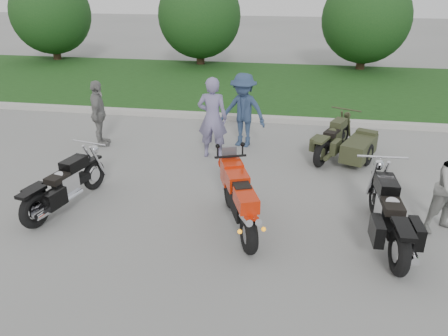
% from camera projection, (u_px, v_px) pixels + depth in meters
% --- Properties ---
extents(ground, '(80.00, 80.00, 0.00)m').
position_uv_depth(ground, '(202.00, 230.00, 7.25)').
color(ground, gray).
rests_on(ground, ground).
extents(curb, '(60.00, 0.30, 0.15)m').
position_uv_depth(curb, '(246.00, 118.00, 12.62)').
color(curb, '#B1AEA6').
rests_on(curb, ground).
extents(grass_strip, '(60.00, 8.00, 0.14)m').
position_uv_depth(grass_strip, '(260.00, 85.00, 16.36)').
color(grass_strip, '#25581E').
rests_on(grass_strip, ground).
extents(tree_far_left, '(3.60, 3.60, 4.00)m').
position_uv_depth(tree_far_left, '(51.00, 14.00, 20.03)').
color(tree_far_left, '#3F2B1C').
rests_on(tree_far_left, ground).
extents(tree_mid_left, '(3.60, 3.60, 4.00)m').
position_uv_depth(tree_mid_left, '(200.00, 16.00, 18.96)').
color(tree_mid_left, '#3F2B1C').
rests_on(tree_mid_left, ground).
extents(tree_mid_right, '(3.60, 3.60, 4.00)m').
position_uv_depth(tree_mid_right, '(366.00, 19.00, 17.90)').
color(tree_mid_right, '#3F2B1C').
rests_on(tree_mid_right, ground).
extents(sportbike_red, '(0.89, 1.97, 0.97)m').
position_uv_depth(sportbike_red, '(239.00, 198.00, 7.05)').
color(sportbike_red, black).
rests_on(sportbike_red, ground).
extents(cruiser_left, '(0.62, 2.13, 0.83)m').
position_uv_depth(cruiser_left, '(63.00, 187.00, 7.74)').
color(cruiser_left, black).
rests_on(cruiser_left, ground).
extents(cruiser_right, '(0.45, 2.40, 0.92)m').
position_uv_depth(cruiser_right, '(389.00, 217.00, 6.71)').
color(cruiser_right, black).
rests_on(cruiser_right, ground).
extents(cruiser_sidecar, '(1.49, 1.96, 0.80)m').
position_uv_depth(cruiser_sidecar, '(348.00, 145.00, 9.78)').
color(cruiser_sidecar, black).
rests_on(cruiser_sidecar, ground).
extents(person_stripe, '(0.68, 0.45, 1.86)m').
position_uv_depth(person_stripe, '(212.00, 118.00, 9.79)').
color(person_stripe, slate).
rests_on(person_stripe, ground).
extents(person_denim, '(1.30, 0.97, 1.79)m').
position_uv_depth(person_denim, '(243.00, 110.00, 10.45)').
color(person_denim, navy).
rests_on(person_denim, ground).
extents(person_back, '(0.63, 1.01, 1.61)m').
position_uv_depth(person_back, '(99.00, 114.00, 10.51)').
color(person_back, gray).
rests_on(person_back, ground).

